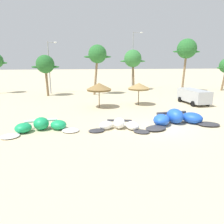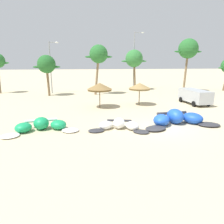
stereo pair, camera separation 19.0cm
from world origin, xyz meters
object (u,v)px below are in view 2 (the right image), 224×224
Objects in this scene: palm_center_left at (134,59)px; palm_left at (47,65)px; beach_umbrella_middle at (140,86)px; lamppost_west at (51,65)px; parked_car_second at (194,95)px; kite_left_of_center at (177,119)px; palm_center_right at (188,49)px; kite_left at (119,125)px; beach_umbrella_near_van at (100,87)px; kite_far_left at (41,126)px; lamppost_west_center at (135,58)px; palm_left_of_gap at (99,55)px.

palm_left is at bearing -161.87° from palm_center_left.
beach_umbrella_middle is 16.97m from lamppost_west.
palm_left reaches higher than parked_car_second.
palm_center_right is at bearing 62.04° from kite_left_of_center.
kite_left is 0.70× the size of kite_left_of_center.
beach_umbrella_near_van reaches higher than kite_left_of_center.
kite_far_left is 11.38m from kite_left_of_center.
beach_umbrella_middle is 0.37× the size of palm_center_left.
lamppost_west_center is (1.61, 22.97, 5.37)m from kite_left_of_center.
palm_center_right is at bearing 4.20° from palm_left_of_gap.
kite_left is 22.77m from lamppost_west.
palm_left is at bearing 97.12° from kite_far_left.
beach_umbrella_near_van reaches higher than kite_far_left.
beach_umbrella_near_van is (5.24, 7.86, 2.08)m from kite_far_left.
lamppost_west is (-8.06, 20.83, 4.42)m from kite_left.
beach_umbrella_middle is 0.35× the size of palm_left_of_gap.
palm_left_of_gap is at bearing 140.78° from parked_car_second.
palm_center_left is at bearing 60.51° from kite_far_left.
parked_car_second is 15.99m from lamppost_west_center.
palm_left_of_gap is (-4.37, 9.22, 4.01)m from beach_umbrella_middle.
beach_umbrella_near_van is 0.28× the size of lamppost_west_center.
palm_left_of_gap is at bearing 115.37° from beach_umbrella_middle.
lamppost_west reaches higher than kite_far_left.
palm_center_left reaches higher than beach_umbrella_middle.
palm_center_right is 1.08× the size of lamppost_west.
palm_center_right is (4.01, 10.57, 6.28)m from parked_car_second.
palm_left_of_gap is 15.63m from palm_center_right.
kite_left is 0.78× the size of palm_left.
kite_far_left is at bearing -108.10° from palm_left_of_gap.
beach_umbrella_middle is 15.08m from lamppost_west_center.
lamppost_west_center is (7.75, 15.28, 3.40)m from beach_umbrella_near_van.
palm_left is (-12.45, 8.90, 2.50)m from beach_umbrella_middle.
beach_umbrella_near_van is 5.08m from beach_umbrella_middle.
lamppost_west is at bearing 83.67° from palm_left.
palm_center_left reaches higher than kite_far_left.
lamppost_west is (-14.65, -2.20, -1.01)m from palm_center_left.
lamppost_west is at bearing 163.00° from palm_left_of_gap.
kite_left_of_center is at bearing -125.83° from parked_car_second.
palm_center_right reaches higher than palm_center_left.
palm_center_right reaches higher than kite_left.
beach_umbrella_near_van reaches higher than kite_left.
beach_umbrella_near_van is 0.58× the size of parked_car_second.
kite_left is 0.58× the size of lamppost_west.
palm_left is 15.76m from palm_center_left.
parked_car_second is 15.81m from palm_left_of_gap.
kite_left_of_center is at bearing -52.14° from palm_left.
lamppost_west is at bearing -169.34° from lamppost_west_center.
palm_center_left is (6.59, 23.03, 5.44)m from kite_left.
kite_left is 10.30m from beach_umbrella_middle.
kite_left_of_center is 10.03m from beach_umbrella_near_van.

